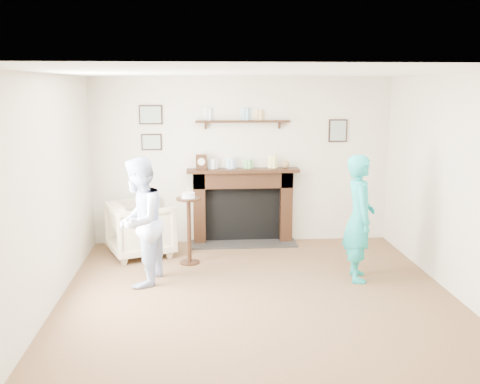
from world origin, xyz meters
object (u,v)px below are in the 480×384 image
object	(u,v)px
armchair	(142,255)
pedestal_table	(189,217)
man	(142,284)
woman	(357,279)

from	to	relation	value
armchair	pedestal_table	world-z (taller)	pedestal_table
armchair	pedestal_table	size ratio (longest dim) A/B	0.81
man	woman	xyz separation A→B (m)	(2.66, -0.03, 0.00)
man	pedestal_table	bearing A→B (deg)	154.76
armchair	man	bearing A→B (deg)	164.27
armchair	pedestal_table	distance (m)	1.03
man	woman	size ratio (longest dim) A/B	0.99
armchair	man	world-z (taller)	man
woman	pedestal_table	bearing A→B (deg)	76.89
woman	man	bearing A→B (deg)	96.16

